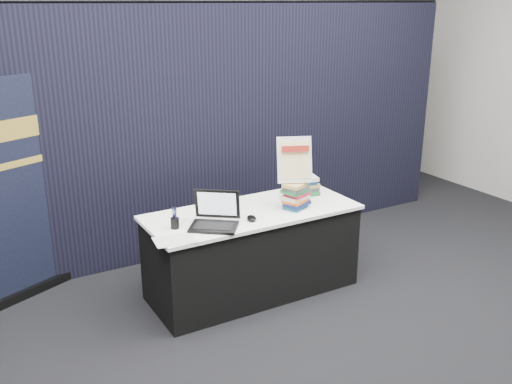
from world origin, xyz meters
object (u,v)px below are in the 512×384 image
object	(u,v)px
info_sign	(295,160)
pullup_banner	(26,201)
book_stack_tall	(296,196)
book_stack_short	(303,185)
laptop	(211,219)
stacking_chair	(280,193)
display_table	(252,251)

from	to	relation	value
info_sign	pullup_banner	xyz separation A→B (m)	(-1.99, 1.04, -0.33)
info_sign	book_stack_tall	bearing A→B (deg)	-67.22
pullup_banner	book_stack_short	bearing A→B (deg)	-43.66
laptop	pullup_banner	size ratio (longest dim) A/B	0.25
book_stack_short	pullup_banner	xyz separation A→B (m)	(-2.25, 0.80, -0.01)
book_stack_tall	info_sign	xyz separation A→B (m)	(0.00, 0.03, 0.30)
stacking_chair	pullup_banner	bearing A→B (deg)	-166.22
info_sign	stacking_chair	size ratio (longest dim) A/B	0.44
display_table	stacking_chair	size ratio (longest dim) A/B	2.00
display_table	pullup_banner	size ratio (longest dim) A/B	0.96
info_sign	display_table	bearing A→B (deg)	-172.47
book_stack_short	stacking_chair	size ratio (longest dim) A/B	0.28
pullup_banner	stacking_chair	size ratio (longest dim) A/B	2.08
book_stack_tall	stacking_chair	size ratio (longest dim) A/B	0.27
book_stack_tall	pullup_banner	xyz separation A→B (m)	(-1.99, 1.07, -0.03)
laptop	info_sign	world-z (taller)	info_sign
book_stack_short	info_sign	distance (m)	0.48
book_stack_tall	book_stack_short	distance (m)	0.38
laptop	info_sign	xyz separation A→B (m)	(0.80, 0.05, 0.35)
book_stack_short	laptop	bearing A→B (deg)	-164.82
book_stack_tall	pullup_banner	distance (m)	2.26
laptop	stacking_chair	xyz separation A→B (m)	(1.29, 1.04, -0.31)
book_stack_short	book_stack_tall	bearing A→B (deg)	-133.62
book_stack_short	info_sign	xyz separation A→B (m)	(-0.26, -0.24, 0.33)
pullup_banner	stacking_chair	distance (m)	2.50
laptop	book_stack_tall	xyz separation A→B (m)	(0.80, 0.02, 0.05)
laptop	pullup_banner	world-z (taller)	pullup_banner
book_stack_tall	laptop	bearing A→B (deg)	-178.90
book_stack_tall	book_stack_short	bearing A→B (deg)	46.38
book_stack_tall	stacking_chair	bearing A→B (deg)	64.31
display_table	info_sign	size ratio (longest dim) A/B	4.54
book_stack_tall	info_sign	world-z (taller)	info_sign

